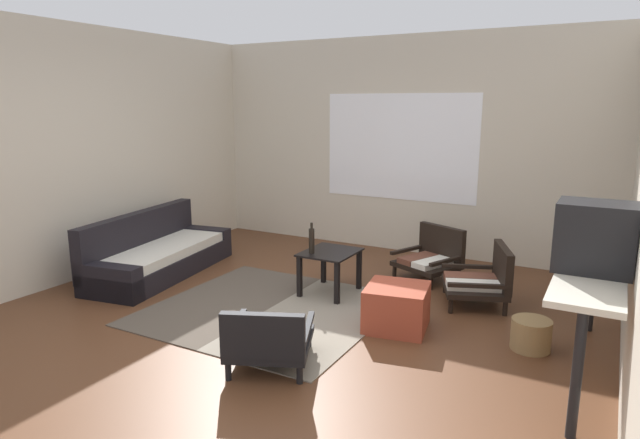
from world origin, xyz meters
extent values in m
plane|color=#56331E|center=(0.00, 0.00, 0.00)|extent=(7.80, 7.80, 0.00)
cube|color=beige|center=(0.00, 3.06, 1.35)|extent=(5.60, 0.12, 2.70)
cube|color=white|center=(0.00, 3.00, 1.34)|extent=(1.99, 0.01, 1.32)
cube|color=beige|center=(-2.66, 0.30, 1.35)|extent=(0.12, 6.60, 2.70)
cube|color=#4C4238|center=(-0.78, 0.42, 0.01)|extent=(1.02, 1.99, 0.01)
cube|color=gray|center=(0.24, 0.42, 0.01)|extent=(1.02, 1.99, 0.01)
cube|color=black|center=(-1.92, 0.75, 0.12)|extent=(0.99, 1.99, 0.23)
cube|color=beige|center=(-1.90, 0.76, 0.28)|extent=(0.86, 1.80, 0.10)
cube|color=black|center=(-2.21, 0.71, 0.40)|extent=(0.44, 1.90, 0.57)
cube|color=black|center=(-2.06, 1.60, 0.17)|extent=(0.72, 0.29, 0.35)
cube|color=black|center=(-1.79, -0.10, 0.17)|extent=(0.72, 0.29, 0.35)
cube|color=black|center=(0.02, 1.10, 0.43)|extent=(0.49, 0.57, 0.02)
cube|color=black|center=(-0.19, 1.34, 0.21)|extent=(0.04, 0.04, 0.42)
cube|color=black|center=(0.22, 1.34, 0.21)|extent=(0.04, 0.04, 0.42)
cube|color=black|center=(-0.19, 0.85, 0.21)|extent=(0.04, 0.04, 0.42)
cube|color=black|center=(0.22, 0.85, 0.21)|extent=(0.04, 0.04, 0.42)
cylinder|color=black|center=(0.87, 1.69, 0.07)|extent=(0.04, 0.04, 0.13)
cylinder|color=black|center=(0.40, 1.90, 0.07)|extent=(0.04, 0.04, 0.13)
cylinder|color=black|center=(1.05, 2.11, 0.07)|extent=(0.04, 0.04, 0.13)
cylinder|color=black|center=(0.58, 2.31, 0.07)|extent=(0.04, 0.04, 0.13)
cube|color=black|center=(0.72, 2.00, 0.16)|extent=(0.76, 0.73, 0.05)
cube|color=silver|center=(0.81, 1.94, 0.21)|extent=(0.37, 0.51, 0.06)
cube|color=brown|center=(0.62, 2.03, 0.21)|extent=(0.37, 0.51, 0.06)
cube|color=black|center=(0.82, 2.22, 0.37)|extent=(0.58, 0.30, 0.38)
cube|color=black|center=(0.98, 1.89, 0.27)|extent=(0.25, 0.50, 0.04)
cube|color=black|center=(0.47, 2.12, 0.27)|extent=(0.25, 0.50, 0.04)
cylinder|color=black|center=(0.00, -0.29, 0.07)|extent=(0.04, 0.04, 0.13)
cylinder|color=black|center=(0.46, -0.09, 0.07)|extent=(0.04, 0.04, 0.13)
cylinder|color=black|center=(0.22, -0.80, 0.07)|extent=(0.04, 0.04, 0.13)
cylinder|color=black|center=(0.68, -0.60, 0.07)|extent=(0.04, 0.04, 0.13)
cube|color=black|center=(0.34, -0.44, 0.16)|extent=(0.79, 0.82, 0.05)
cube|color=silver|center=(0.24, -0.47, 0.21)|extent=(0.41, 0.61, 0.06)
cube|color=black|center=(0.42, -0.39, 0.21)|extent=(0.41, 0.61, 0.06)
cube|color=black|center=(0.46, -0.71, 0.34)|extent=(0.56, 0.30, 0.32)
cube|color=black|center=(0.09, -0.55, 0.27)|extent=(0.30, 0.60, 0.04)
cube|color=black|center=(0.59, -0.34, 0.27)|extent=(0.30, 0.60, 0.04)
cylinder|color=black|center=(1.23, 1.16, 0.07)|extent=(0.04, 0.04, 0.14)
cylinder|color=black|center=(1.03, 1.68, 0.07)|extent=(0.04, 0.04, 0.14)
cylinder|color=black|center=(1.68, 1.34, 0.07)|extent=(0.04, 0.04, 0.14)
cylinder|color=black|center=(1.48, 1.86, 0.07)|extent=(0.04, 0.04, 0.14)
cube|color=black|center=(1.35, 1.51, 0.16)|extent=(0.75, 0.80, 0.05)
cube|color=silver|center=(1.37, 1.40, 0.22)|extent=(0.54, 0.38, 0.06)
cube|color=brown|center=(1.29, 1.61, 0.22)|extent=(0.54, 0.38, 0.06)
cube|color=black|center=(1.59, 1.60, 0.38)|extent=(0.30, 0.62, 0.38)
cube|color=black|center=(1.46, 1.23, 0.28)|extent=(0.54, 0.24, 0.04)
cube|color=black|center=(1.24, 1.79, 0.28)|extent=(0.54, 0.24, 0.04)
cube|color=#993D28|center=(0.92, 0.60, 0.19)|extent=(0.59, 0.59, 0.37)
cube|color=beige|center=(2.36, 0.48, 0.79)|extent=(0.41, 1.84, 0.04)
cylinder|color=black|center=(2.36, -0.38, 0.39)|extent=(0.06, 0.06, 0.77)
cylinder|color=black|center=(2.36, 1.35, 0.39)|extent=(0.06, 0.06, 0.77)
cube|color=black|center=(2.36, 0.30, 1.04)|extent=(0.47, 0.36, 0.45)
cube|color=black|center=(2.13, 0.30, 1.06)|extent=(0.01, 0.28, 0.31)
cylinder|color=#935B38|center=(2.36, 1.03, 0.93)|extent=(0.18, 0.18, 0.23)
cylinder|color=#935B38|center=(2.36, 1.03, 1.11)|extent=(0.09, 0.09, 0.13)
cylinder|color=black|center=(-0.11, 0.95, 0.56)|extent=(0.06, 0.06, 0.25)
cylinder|color=black|center=(-0.11, 0.95, 0.71)|extent=(0.03, 0.03, 0.06)
cylinder|color=olive|center=(1.98, 0.72, 0.12)|extent=(0.30, 0.30, 0.24)
camera|label=1|loc=(2.45, -3.52, 1.88)|focal=30.56mm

